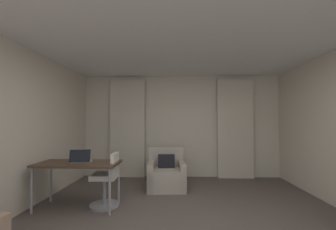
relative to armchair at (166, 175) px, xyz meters
name	(u,v)px	position (x,y,z in m)	size (l,w,h in m)	color
wall_window	(181,126)	(0.32, 1.02, 1.02)	(5.12, 0.06, 2.60)	beige
ceiling	(185,23)	(0.32, -2.01, 2.35)	(5.12, 6.12, 0.06)	white
curtain_left_panel	(127,128)	(-1.05, 0.89, 0.97)	(0.90, 0.06, 2.50)	beige
curtain_right_panel	(235,128)	(1.70, 0.89, 0.97)	(0.90, 0.06, 2.50)	beige
armchair	(166,175)	(0.00, 0.00, 0.00)	(0.83, 0.85, 0.84)	#B2A899
desk	(78,166)	(-1.40, -1.14, 0.39)	(1.31, 0.61, 0.74)	#4C3828
desk_chair	(107,182)	(-0.94, -1.06, 0.11)	(0.48, 0.48, 0.88)	gray
laptop	(81,160)	(-1.35, -1.14, 0.50)	(0.36, 0.30, 0.22)	#ADADB2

